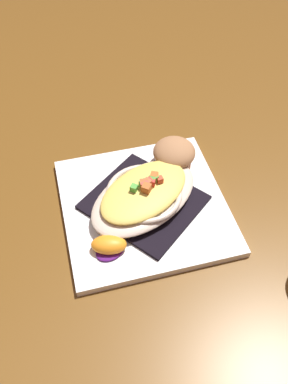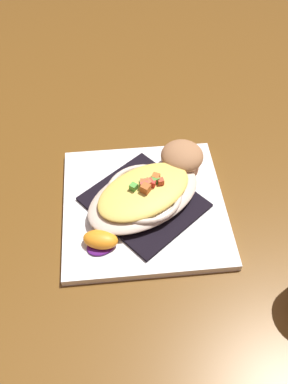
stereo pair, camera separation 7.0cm
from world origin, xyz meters
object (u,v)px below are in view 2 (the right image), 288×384
Objects in this scene: muffin at (182,158)px; square_plate at (144,206)px; orange_garnish at (101,241)px; gratin_dish at (144,194)px.

square_plate is at bearing -144.78° from muffin.
square_plate is 4.27× the size of orange_garnish.
gratin_dish is 0.11m from muffin.
gratin_dish is 3.69× the size of orange_garnish.
muffin is 1.18× the size of orange_garnish.
square_plate is 0.03m from gratin_dish.
orange_garnish is at bearing -144.61° from muffin.
muffin is (0.09, 0.06, 0.03)m from square_plate.
square_plate is at bearing 176.88° from gratin_dish.
muffin is 0.22m from orange_garnish.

